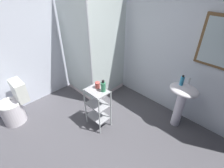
% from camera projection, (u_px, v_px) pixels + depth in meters
% --- Properties ---
extents(ground_plane, '(4.20, 4.20, 0.02)m').
position_uv_depth(ground_plane, '(87.00, 155.00, 2.55)').
color(ground_plane, '#48464C').
extents(wall_back, '(4.20, 0.14, 2.50)m').
position_uv_depth(wall_back, '(165.00, 44.00, 2.93)').
color(wall_back, silver).
rests_on(wall_back, ground_plane).
extents(wall_left, '(0.10, 4.20, 2.50)m').
position_uv_depth(wall_left, '(14.00, 44.00, 2.93)').
color(wall_left, silver).
rests_on(wall_left, ground_plane).
extents(shower_stall, '(0.92, 0.92, 2.00)m').
position_uv_depth(shower_stall, '(95.00, 72.00, 3.69)').
color(shower_stall, white).
rests_on(shower_stall, ground_plane).
extents(pedestal_sink, '(0.46, 0.37, 0.81)m').
position_uv_depth(pedestal_sink, '(182.00, 98.00, 2.75)').
color(pedestal_sink, white).
rests_on(pedestal_sink, ground_plane).
extents(sink_faucet, '(0.03, 0.03, 0.10)m').
position_uv_depth(sink_faucet, '(189.00, 81.00, 2.66)').
color(sink_faucet, silver).
rests_on(sink_faucet, pedestal_sink).
extents(toilet, '(0.37, 0.49, 0.76)m').
position_uv_depth(toilet, '(14.00, 106.00, 2.98)').
color(toilet, white).
rests_on(toilet, ground_plane).
extents(storage_cart, '(0.38, 0.28, 0.74)m').
position_uv_depth(storage_cart, '(98.00, 105.00, 2.82)').
color(storage_cart, silver).
rests_on(storage_cart, ground_plane).
extents(hand_soap_bottle, '(0.06, 0.06, 0.17)m').
position_uv_depth(hand_soap_bottle, '(182.00, 81.00, 2.62)').
color(hand_soap_bottle, '#389ED1').
rests_on(hand_soap_bottle, pedestal_sink).
extents(body_wash_bottle_green, '(0.07, 0.07, 0.20)m').
position_uv_depth(body_wash_bottle_green, '(103.00, 87.00, 2.59)').
color(body_wash_bottle_green, '#3C9464').
rests_on(body_wash_bottle_green, storage_cart).
extents(rinse_cup, '(0.08, 0.08, 0.10)m').
position_uv_depth(rinse_cup, '(98.00, 85.00, 2.69)').
color(rinse_cup, '#B24742').
rests_on(rinse_cup, storage_cart).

